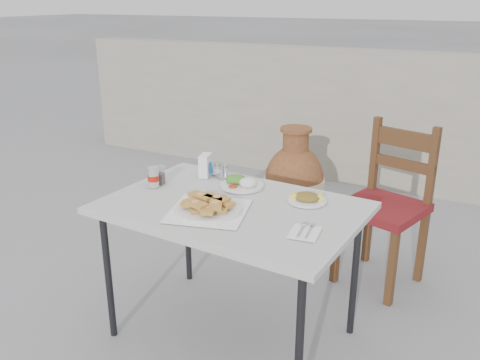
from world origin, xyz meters
The scene contains 13 objects.
ground centered at (0.00, 0.00, 0.00)m, with size 80.00×80.00×0.00m, color slate.
cafe_table centered at (0.03, -0.06, 0.67)m, with size 1.22×0.87×0.72m.
pide_plate centered at (-0.03, -0.19, 0.75)m, with size 0.42×0.42×0.07m.
salad_rice_plate centered at (-0.04, 0.17, 0.74)m, with size 0.22×0.22×0.06m.
salad_chopped_plate centered at (0.32, 0.13, 0.73)m, with size 0.19×0.19×0.04m.
soda_can centered at (-0.44, -0.04, 0.77)m, with size 0.06×0.06×0.10m.
cola_glass centered at (-0.44, 0.01, 0.76)m, with size 0.06×0.06×0.09m.
napkin_holder centered at (-0.29, 0.22, 0.78)m, with size 0.08×0.11×0.12m.
condiment_caddy centered at (-0.20, 0.26, 0.74)m, with size 0.12×0.10×0.07m.
cutlery_napkin centered at (0.43, -0.18, 0.72)m, with size 0.14×0.17×0.01m.
chair centered at (0.56, 0.83, 0.49)m, with size 0.52×0.52×0.96m.
terracotta_urn centered at (-0.19, 1.28, 0.35)m, with size 0.44×0.44×0.76m.
back_wall centered at (0.00, 2.50, 0.60)m, with size 6.00×0.25×1.20m, color gray.
Camera 1 is at (1.07, -1.98, 1.62)m, focal length 38.00 mm.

